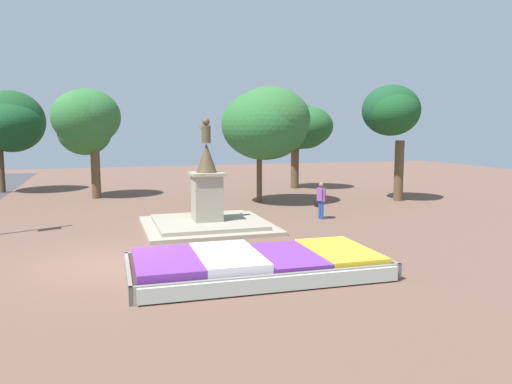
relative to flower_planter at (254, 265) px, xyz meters
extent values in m
plane|color=brown|center=(-3.83, 2.41, -0.29)|extent=(78.34, 78.34, 0.00)
cube|color=#38281C|center=(0.11, 0.06, -0.08)|extent=(7.03, 3.30, 0.42)
cube|color=gray|center=(0.08, -1.58, -0.06)|extent=(7.18, 0.22, 0.46)
cube|color=gray|center=(0.14, 1.70, -0.06)|extent=(7.18, 0.22, 0.46)
cube|color=gray|center=(-3.43, 0.12, -0.06)|extent=(0.16, 3.39, 0.46)
cube|color=gray|center=(3.65, 0.00, -0.06)|extent=(0.16, 3.39, 0.46)
cube|color=#72339E|center=(-2.43, 0.10, 0.24)|extent=(1.75, 3.01, 0.22)
cube|color=white|center=(-0.74, 0.07, 0.26)|extent=(1.75, 3.01, 0.25)
cube|color=#72339E|center=(0.96, 0.04, 0.19)|extent=(1.75, 3.01, 0.11)
cube|color=yellow|center=(2.65, 0.02, 0.20)|extent=(1.75, 3.01, 0.15)
cube|color=#B2BCAD|center=(0.08, -1.63, -0.06)|extent=(6.82, 0.32, 0.38)
cube|color=gray|center=(0.12, 7.09, -0.22)|extent=(5.21, 5.21, 0.15)
cube|color=gray|center=(0.12, 7.09, -0.07)|extent=(4.25, 4.25, 0.15)
cube|color=#9E937F|center=(0.12, 7.09, 0.94)|extent=(1.14, 1.14, 1.88)
cube|color=#9E937F|center=(0.12, 7.09, 1.94)|extent=(1.35, 1.35, 0.12)
cone|color=brown|center=(0.12, 7.09, 2.61)|extent=(0.86, 0.86, 1.21)
cylinder|color=brown|center=(0.12, 7.09, 3.57)|extent=(0.37, 0.37, 0.70)
sphere|color=brown|center=(0.12, 7.09, 4.07)|extent=(0.31, 0.31, 0.31)
cylinder|color=brown|center=(0.05, 7.30, 3.71)|extent=(0.28, 0.58, 0.49)
cylinder|color=#264CA5|center=(5.47, 7.34, 0.13)|extent=(0.13, 0.13, 0.83)
cylinder|color=#264CA5|center=(5.43, 7.52, 0.13)|extent=(0.13, 0.13, 0.83)
cube|color=#8C4C99|center=(5.45, 7.43, 0.84)|extent=(0.29, 0.41, 0.59)
cylinder|color=#8C4C99|center=(5.49, 7.19, 0.81)|extent=(0.09, 0.09, 0.56)
cylinder|color=#8C4C99|center=(5.40, 7.67, 0.81)|extent=(0.09, 0.09, 0.56)
sphere|color=#8C664C|center=(5.45, 7.43, 1.27)|extent=(0.22, 0.22, 0.22)
cube|color=black|center=(5.39, 7.72, 0.33)|extent=(0.17, 0.30, 0.22)
cylinder|color=brown|center=(4.40, 13.39, 1.02)|extent=(0.30, 0.30, 2.62)
ellipsoid|color=#2B6931|center=(4.48, 12.70, 3.98)|extent=(4.66, 4.80, 3.76)
ellipsoid|color=#306A31|center=(4.77, 12.64, 4.25)|extent=(4.31, 4.56, 3.58)
cylinder|color=brown|center=(-4.35, 17.60, 1.18)|extent=(0.52, 0.52, 2.94)
ellipsoid|color=#306B31|center=(-4.88, 18.00, 3.66)|extent=(3.10, 3.18, 2.83)
ellipsoid|color=#306E33|center=(-4.93, 17.70, 4.44)|extent=(3.57, 3.23, 3.16)
ellipsoid|color=#306B33|center=(-4.68, 18.15, 4.47)|extent=(3.79, 4.04, 3.30)
cylinder|color=brown|center=(12.11, 11.48, 1.42)|extent=(0.52, 0.52, 3.41)
ellipsoid|color=#184826|center=(11.59, 11.67, 4.80)|extent=(3.26, 3.16, 2.83)
ellipsoid|color=#194D22|center=(11.50, 11.43, 4.71)|extent=(2.93, 3.10, 2.46)
ellipsoid|color=#174920|center=(11.57, 12.02, 4.81)|extent=(2.66, 2.93, 2.15)
cylinder|color=#4C3823|center=(-10.12, 22.06, 1.07)|extent=(0.33, 0.33, 2.73)
ellipsoid|color=#184925|center=(-9.48, 22.24, 4.05)|extent=(4.17, 4.46, 3.16)
ellipsoid|color=#1B4B24|center=(-9.45, 22.38, 4.24)|extent=(4.20, 3.60, 3.94)
cylinder|color=brown|center=(8.67, 18.79, 1.17)|extent=(0.55, 0.55, 2.92)
ellipsoid|color=#235A2B|center=(9.39, 18.26, 3.94)|extent=(3.34, 3.46, 2.66)
ellipsoid|color=#215E29|center=(9.19, 18.44, 3.81)|extent=(3.40, 3.41, 2.79)
ellipsoid|color=#275B27|center=(8.83, 18.67, 3.95)|extent=(3.28, 3.50, 3.13)
camera|label=1|loc=(-3.98, -13.05, 3.81)|focal=35.00mm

